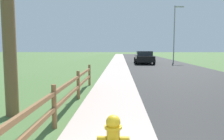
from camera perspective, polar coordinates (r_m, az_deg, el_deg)
ground_plane at (r=27.05m, az=3.70°, el=2.00°), size 120.00×120.00×0.00m
road_asphalt at (r=29.35m, az=10.44°, el=2.23°), size 7.00×66.00×0.01m
curb_concrete at (r=29.12m, az=-2.33°, el=2.29°), size 6.00×66.00×0.01m
grass_verge at (r=29.28m, az=-5.26°, el=2.29°), size 5.00×66.00×0.00m
fire_hydrant at (r=3.60m, az=0.30°, el=-17.52°), size 0.51×0.44×0.77m
rail_fence at (r=6.43m, az=-11.18°, el=-5.27°), size 0.11×8.60×1.01m
parked_suv_black at (r=25.19m, az=8.33°, el=3.34°), size 2.22×4.91×1.42m
street_lamp at (r=28.92m, az=16.12°, el=10.19°), size 1.17×0.20×7.00m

